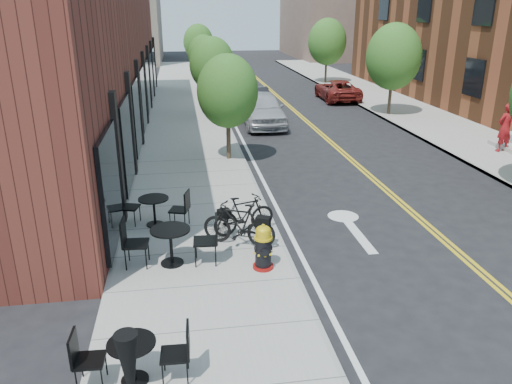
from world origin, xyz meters
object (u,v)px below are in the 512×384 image
patio_umbrella (131,383)px  fire_hydrant (263,248)px  parked_car_c (233,76)px  bistro_set_a (133,356)px  bistro_set_c (171,241)px  pedestrian (505,128)px  parked_car_b (254,102)px  bicycle_left (239,224)px  bicycle_right (244,214)px  parked_car_far (337,90)px  parked_car_a (262,109)px  bistro_set_b (154,207)px

patio_umbrella → fire_hydrant: bearing=65.8°
parked_car_c → patio_umbrella: bearing=-103.1°
bistro_set_a → bistro_set_c: size_ratio=0.83×
bistro_set_c → pedestrian: size_ratio=1.07×
parked_car_b → parked_car_c: (0.00, 10.40, 0.04)m
bistro_set_c → parked_car_b: size_ratio=0.47×
bicycle_left → bicycle_right: 0.69m
bistro_set_c → parked_car_b: bearing=78.9°
bistro_set_a → parked_car_far: size_ratio=0.37×
bicycle_left → bistro_set_a: 4.82m
parked_car_a → bistro_set_c: bearing=-106.9°
fire_hydrant → pedestrian: bearing=32.5°
parked_car_a → parked_car_c: size_ratio=0.91×
bicycle_right → bistro_set_a: bicycle_right is taller
fire_hydrant → parked_car_b: size_ratio=0.24×
bicycle_right → bicycle_left: bearing=144.5°
bicycle_left → parked_car_b: parked_car_b is taller
bicycle_left → bistro_set_b: size_ratio=0.96×
parked_car_far → parked_car_a: bearing=49.3°
bicycle_right → patio_umbrella: (-2.09, -6.88, 1.07)m
bicycle_left → bistro_set_c: bearing=-41.4°
parked_car_c → bistro_set_c: bearing=-104.1°
parked_car_far → bistro_set_b: bearing=61.4°
bicycle_left → bistro_set_b: 2.50m
pedestrian → parked_car_c: bearing=-80.2°
bistro_set_b → bistro_set_c: bearing=-61.9°
bistro_set_b → parked_car_a: size_ratio=0.39×
bistro_set_b → parked_car_far: (10.45, 17.91, 0.02)m
parked_car_c → pedestrian: bearing=-71.3°
patio_umbrella → parked_car_b: (4.57, 21.75, -0.97)m
fire_hydrant → bistro_set_c: size_ratio=0.51×
bistro_set_c → pedestrian: bearing=33.5°
bistro_set_b → parked_car_far: parked_car_far is taller
fire_hydrant → bicycle_right: fire_hydrant is taller
bicycle_left → parked_car_b: size_ratio=0.41×
bistro_set_b → parked_car_a: bearing=84.5°
parked_car_far → parked_car_b: bearing=35.5°
bistro_set_a → bistro_set_b: bistro_set_b is taller
bistro_set_a → patio_umbrella: 2.20m
bistro_set_c → parked_car_far: 22.43m
bicycle_left → pedestrian: 12.97m
fire_hydrant → bistro_set_b: fire_hydrant is taller
bicycle_left → parked_car_c: 26.06m
bicycle_right → bistro_set_a: size_ratio=0.97×
patio_umbrella → parked_car_far: (10.32, 25.60, -1.06)m
bistro_set_b → pedestrian: pedestrian is taller
parked_car_c → parked_car_far: bearing=-53.7°
parked_car_c → parked_car_far: (5.75, -6.55, -0.13)m
bistro_set_c → parked_car_far: bearing=67.1°
bicycle_right → parked_car_b: 15.07m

